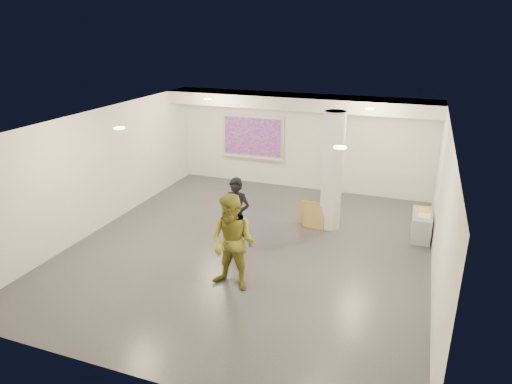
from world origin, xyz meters
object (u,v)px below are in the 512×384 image
at_px(column, 332,171).
at_px(woman, 236,215).
at_px(projection_screen, 253,137).
at_px(credenza, 421,225).
at_px(man, 233,243).

relative_size(column, woman, 1.71).
distance_m(projection_screen, credenza, 5.99).
distance_m(woman, man, 1.57).
distance_m(projection_screen, woman, 4.93).
height_order(column, woman, column).
relative_size(woman, man, 0.90).
xyz_separation_m(projection_screen, woman, (1.36, -4.69, -0.65)).
bearing_deg(column, projection_screen, 139.44).
height_order(column, man, column).
relative_size(credenza, woman, 0.61).
xyz_separation_m(column, projection_screen, (-3.10, 2.65, 0.03)).
bearing_deg(projection_screen, column, -40.56).
height_order(column, credenza, column).
distance_m(column, man, 3.75).
xyz_separation_m(column, woman, (-1.74, -2.04, -0.62)).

